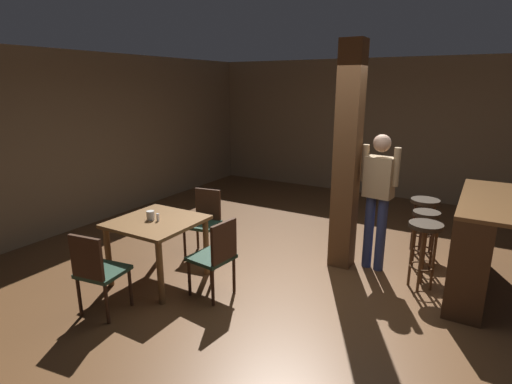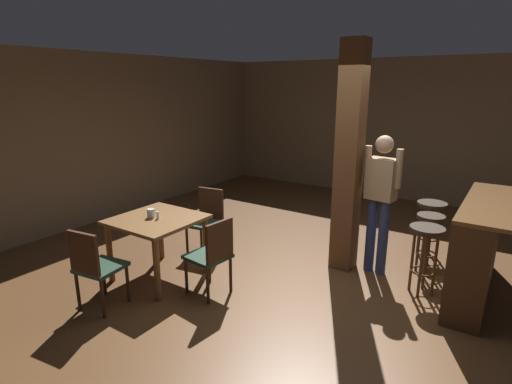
# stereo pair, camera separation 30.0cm
# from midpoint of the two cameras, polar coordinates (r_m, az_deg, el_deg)

# --- Properties ---
(ground_plane) EXTENTS (10.80, 10.80, 0.00)m
(ground_plane) POSITION_cam_midpoint_polar(r_m,az_deg,el_deg) (4.87, 7.87, -13.06)
(ground_plane) COLOR brown
(wall_back) EXTENTS (8.00, 0.10, 2.80)m
(wall_back) POSITION_cam_midpoint_polar(r_m,az_deg,el_deg) (8.63, 21.67, 8.20)
(wall_back) COLOR #756047
(wall_back) RESTS_ON ground_plane
(wall_left) EXTENTS (0.10, 9.00, 2.80)m
(wall_left) POSITION_cam_midpoint_polar(r_m,az_deg,el_deg) (7.06, -22.40, 6.79)
(wall_left) COLOR #756047
(wall_left) RESTS_ON ground_plane
(pillar) EXTENTS (0.28, 0.28, 2.80)m
(pillar) POSITION_cam_midpoint_polar(r_m,az_deg,el_deg) (5.01, 14.82, 4.39)
(pillar) COLOR brown
(pillar) RESTS_ON ground_plane
(dining_table) EXTENTS (0.94, 0.94, 0.76)m
(dining_table) POSITION_cam_midpoint_polar(r_m,az_deg,el_deg) (4.88, -12.21, -5.08)
(dining_table) COLOR brown
(dining_table) RESTS_ON ground_plane
(chair_north) EXTENTS (0.48, 0.48, 0.89)m
(chair_north) POSITION_cam_midpoint_polar(r_m,az_deg,el_deg) (5.54, -5.46, -3.70)
(chair_north) COLOR #1E3828
(chair_north) RESTS_ON ground_plane
(chair_east) EXTENTS (0.46, 0.46, 0.89)m
(chair_east) POSITION_cam_midpoint_polar(r_m,az_deg,el_deg) (4.41, -4.28, -8.75)
(chair_east) COLOR #1E3828
(chair_east) RESTS_ON ground_plane
(chair_south) EXTENTS (0.47, 0.47, 0.89)m
(chair_south) POSITION_cam_midpoint_polar(r_m,az_deg,el_deg) (4.40, -20.23, -9.80)
(chair_south) COLOR #1E3828
(chair_south) RESTS_ON ground_plane
(napkin_cup) EXTENTS (0.09, 0.09, 0.11)m
(napkin_cup) POSITION_cam_midpoint_polar(r_m,az_deg,el_deg) (4.85, -13.08, -2.99)
(napkin_cup) COLOR beige
(napkin_cup) RESTS_ON dining_table
(salt_shaker) EXTENTS (0.03, 0.03, 0.09)m
(salt_shaker) POSITION_cam_midpoint_polar(r_m,az_deg,el_deg) (4.79, -12.13, -3.28)
(salt_shaker) COLOR silver
(salt_shaker) RESTS_ON dining_table
(standing_person) EXTENTS (0.47, 0.25, 1.72)m
(standing_person) POSITION_cam_midpoint_polar(r_m,az_deg,el_deg) (5.07, 18.97, -0.42)
(standing_person) COLOR tan
(standing_person) RESTS_ON ground_plane
(bar_counter) EXTENTS (0.56, 1.78, 1.09)m
(bar_counter) POSITION_cam_midpoint_polar(r_m,az_deg,el_deg) (5.14, 30.53, -6.83)
(bar_counter) COLOR brown
(bar_counter) RESTS_ON ground_plane
(bar_stool_near) EXTENTS (0.37, 0.37, 0.79)m
(bar_stool_near) POSITION_cam_midpoint_polar(r_m,az_deg,el_deg) (4.85, 24.72, -6.74)
(bar_stool_near) COLOR #2D2319
(bar_stool_near) RESTS_ON ground_plane
(bar_stool_mid) EXTENTS (0.33, 0.33, 0.76)m
(bar_stool_mid) POSITION_cam_midpoint_polar(r_m,az_deg,el_deg) (5.39, 25.02, -5.05)
(bar_stool_mid) COLOR #2D2319
(bar_stool_mid) RESTS_ON ground_plane
(bar_stool_far) EXTENTS (0.38, 0.38, 0.76)m
(bar_stool_far) POSITION_cam_midpoint_polar(r_m,az_deg,el_deg) (5.93, 25.06, -3.07)
(bar_stool_far) COLOR #2D2319
(bar_stool_far) RESTS_ON ground_plane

